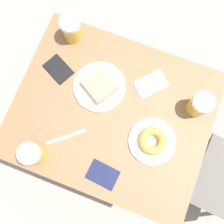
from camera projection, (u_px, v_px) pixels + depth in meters
The scene contains 11 objects.
ground_plane at pixel (112, 131), 1.84m from camera, with size 8.00×8.00×0.00m, color gray.
table at pixel (112, 116), 1.18m from camera, with size 0.72×0.88×0.74m.
plate_with_cake at pixel (99, 86), 1.12m from camera, with size 0.24×0.24×0.05m.
plate_with_donut at pixel (152, 141), 1.07m from camera, with size 0.20×0.20×0.05m.
beer_mug_left at pixel (72, 29), 1.12m from camera, with size 0.09×0.09×0.12m.
beer_mug_center at pixel (200, 105), 1.06m from camera, with size 0.09×0.09×0.12m.
beer_mug_right at pixel (33, 154), 1.02m from camera, with size 0.09×0.09×0.12m.
napkin_folded at pixel (151, 84), 1.13m from camera, with size 0.16×0.16×0.00m.
fork at pixel (66, 137), 1.09m from camera, with size 0.12×0.14×0.00m.
passport_near_edge at pixel (58, 69), 1.15m from camera, with size 0.14×0.15×0.01m.
passport_far_edge at pixel (103, 175), 1.06m from camera, with size 0.10×0.13×0.01m.
Camera 1 is at (0.19, 0.07, 1.83)m, focal length 40.00 mm.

